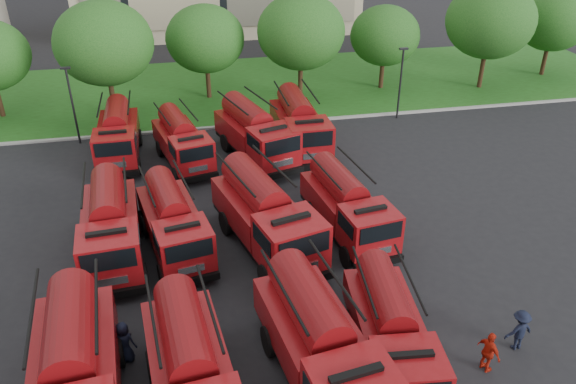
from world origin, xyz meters
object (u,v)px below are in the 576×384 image
at_px(fire_truck_6, 266,215).
at_px(fire_truck_11, 300,125).
at_px(firefighter_3, 515,347).
at_px(fire_truck_2, 321,345).
at_px(fire_truck_5, 173,222).
at_px(fire_truck_8, 118,135).
at_px(fire_truck_4, 110,226).
at_px(firefighter_4, 128,359).
at_px(fire_truck_10, 255,133).
at_px(fire_truck_7, 347,206).
at_px(fire_truck_1, 192,375).
at_px(firefighter_2, 485,369).
at_px(firefighter_5, 354,250).
at_px(fire_truck_3, 390,331).
at_px(fire_truck_9, 182,141).
at_px(fire_truck_0, 74,377).

distance_m(fire_truck_6, fire_truck_11, 10.95).
bearing_deg(firefighter_3, fire_truck_2, -5.44).
bearing_deg(fire_truck_5, fire_truck_8, 95.25).
bearing_deg(fire_truck_6, fire_truck_4, 159.41).
bearing_deg(fire_truck_5, firefighter_4, -117.49).
distance_m(fire_truck_2, fire_truck_10, 17.92).
xyz_separation_m(fire_truck_7, firefighter_4, (-10.15, -6.34, -1.56)).
height_order(fire_truck_1, fire_truck_10, fire_truck_10).
height_order(fire_truck_4, fire_truck_11, fire_truck_11).
distance_m(fire_truck_5, fire_truck_11, 12.53).
bearing_deg(fire_truck_11, firefighter_4, -122.08).
distance_m(firefighter_2, firefighter_5, 8.31).
bearing_deg(fire_truck_4, firefighter_3, -35.06).
bearing_deg(firefighter_5, fire_truck_11, -57.00).
bearing_deg(fire_truck_1, fire_truck_3, -0.26).
distance_m(fire_truck_2, fire_truck_9, 18.51).
bearing_deg(fire_truck_4, fire_truck_7, -5.94).
distance_m(fire_truck_4, fire_truck_9, 9.70).
relative_size(fire_truck_0, firefighter_2, 4.66).
relative_size(fire_truck_0, fire_truck_5, 1.13).
bearing_deg(firefighter_3, firefighter_5, -67.22).
bearing_deg(fire_truck_10, fire_truck_9, 160.78).
bearing_deg(firefighter_5, fire_truck_1, 76.59).
xyz_separation_m(fire_truck_6, fire_truck_10, (0.94, 9.55, -0.08)).
bearing_deg(fire_truck_9, fire_truck_11, -9.42).
height_order(fire_truck_0, fire_truck_4, fire_truck_0).
bearing_deg(fire_truck_1, fire_truck_10, 68.85).
xyz_separation_m(fire_truck_9, fire_truck_10, (4.41, -0.18, 0.21)).
bearing_deg(fire_truck_3, fire_truck_2, -165.12).
relative_size(fire_truck_3, fire_truck_9, 0.98).
relative_size(fire_truck_8, firefighter_5, 3.50).
distance_m(fire_truck_0, fire_truck_4, 8.85).
distance_m(fire_truck_6, firefighter_4, 8.74).
bearing_deg(fire_truck_2, fire_truck_9, 93.81).
bearing_deg(fire_truck_5, fire_truck_10, 49.09).
height_order(fire_truck_2, fire_truck_8, fire_truck_2).
relative_size(fire_truck_4, fire_truck_10, 0.95).
xyz_separation_m(fire_truck_7, fire_truck_11, (-0.15, 9.87, 0.15)).
bearing_deg(firefighter_2, fire_truck_2, 66.27).
bearing_deg(fire_truck_6, firefighter_4, -150.82).
distance_m(fire_truck_1, fire_truck_5, 9.36).
relative_size(fire_truck_5, firefighter_5, 3.53).
distance_m(fire_truck_6, firefighter_3, 11.63).
bearing_deg(firefighter_4, fire_truck_11, -99.46).
distance_m(fire_truck_5, firefighter_3, 15.18).
bearing_deg(fire_truck_3, firefighter_3, 2.82).
relative_size(firefighter_2, firefighter_4, 0.99).
relative_size(fire_truck_2, fire_truck_10, 1.00).
relative_size(fire_truck_7, firefighter_2, 4.20).
xyz_separation_m(fire_truck_3, firefighter_5, (0.93, 6.91, -1.48)).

